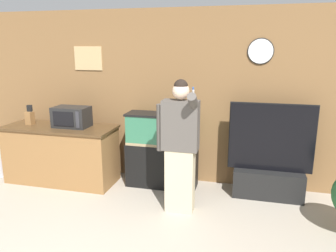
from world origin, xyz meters
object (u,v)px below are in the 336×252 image
at_px(microwave, 72,117).
at_px(aquarium_on_stand, 162,150).
at_px(counter_island, 61,154).
at_px(knife_block, 30,117).
at_px(person_standing, 180,145).
at_px(tv_on_stand, 269,170).

distance_m(microwave, aquarium_on_stand, 1.44).
relative_size(counter_island, knife_block, 5.56).
bearing_deg(counter_island, aquarium_on_stand, 7.73).
bearing_deg(aquarium_on_stand, counter_island, -172.27).
xyz_separation_m(counter_island, person_standing, (1.97, -0.47, 0.44)).
height_order(aquarium_on_stand, person_standing, person_standing).
height_order(knife_block, aquarium_on_stand, knife_block).
relative_size(knife_block, person_standing, 0.18).
xyz_separation_m(aquarium_on_stand, person_standing, (0.41, -0.68, 0.32)).
relative_size(knife_block, tv_on_stand, 0.23).
height_order(counter_island, aquarium_on_stand, aquarium_on_stand).
distance_m(microwave, knife_block, 0.71).
bearing_deg(counter_island, person_standing, -13.52).
bearing_deg(knife_block, aquarium_on_stand, 5.55).
relative_size(aquarium_on_stand, tv_on_stand, 0.84).
height_order(microwave, person_standing, person_standing).
bearing_deg(aquarium_on_stand, person_standing, -58.81).
height_order(aquarium_on_stand, tv_on_stand, tv_on_stand).
bearing_deg(tv_on_stand, counter_island, -175.62).
bearing_deg(aquarium_on_stand, knife_block, -174.45).
xyz_separation_m(aquarium_on_stand, tv_on_stand, (1.53, 0.03, -0.18)).
bearing_deg(knife_block, counter_island, -1.20).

